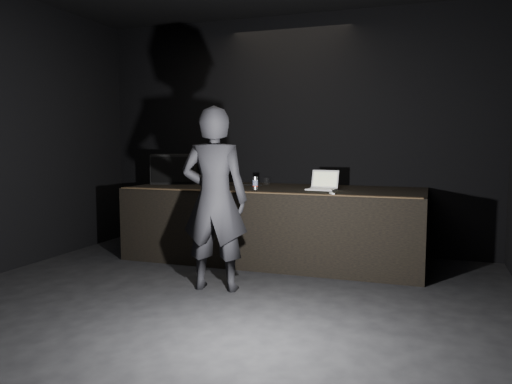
{
  "coord_description": "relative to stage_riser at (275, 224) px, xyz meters",
  "views": [
    {
      "loc": [
        2.02,
        -3.81,
        1.63
      ],
      "look_at": [
        -0.12,
        2.3,
        0.98
      ],
      "focal_mm": 35.0,
      "sensor_mm": 36.0,
      "label": 1
    }
  ],
  "objects": [
    {
      "name": "ground",
      "position": [
        0.0,
        -2.73,
        -0.5
      ],
      "size": [
        7.0,
        7.0,
        0.0
      ],
      "primitive_type": "plane",
      "color": "black",
      "rests_on": "ground"
    },
    {
      "name": "room_walls",
      "position": [
        0.0,
        -2.73,
        1.52
      ],
      "size": [
        6.1,
        7.1,
        3.52
      ],
      "color": "black",
      "rests_on": "ground"
    },
    {
      "name": "stage_riser",
      "position": [
        0.0,
        0.0,
        0.0
      ],
      "size": [
        4.0,
        1.5,
        1.0
      ],
      "primitive_type": "cube",
      "color": "black",
      "rests_on": "ground"
    },
    {
      "name": "riser_lip",
      "position": [
        0.0,
        -0.71,
        0.51
      ],
      "size": [
        3.92,
        0.1,
        0.01
      ],
      "primitive_type": "cube",
      "color": "brown",
      "rests_on": "stage_riser"
    },
    {
      "name": "stage_monitor",
      "position": [
        -1.67,
        0.21,
        0.72
      ],
      "size": [
        0.79,
        0.7,
        0.44
      ],
      "rotation": [
        0.0,
        0.0,
        0.39
      ],
      "color": "black",
      "rests_on": "stage_riser"
    },
    {
      "name": "cable",
      "position": [
        -0.68,
        0.17,
        0.51
      ],
      "size": [
        0.81,
        0.19,
        0.02
      ],
      "primitive_type": "cylinder",
      "rotation": [
        0.0,
        1.57,
        0.21
      ],
      "color": "black",
      "rests_on": "stage_riser"
    },
    {
      "name": "laptop",
      "position": [
        0.68,
        -0.03,
        0.57
      ],
      "size": [
        0.4,
        0.36,
        0.25
      ],
      "rotation": [
        0.0,
        0.0,
        -0.1
      ],
      "color": "silver",
      "rests_on": "stage_riser"
    },
    {
      "name": "beer_can",
      "position": [
        -0.17,
        -0.34,
        0.59
      ],
      "size": [
        0.07,
        0.07,
        0.17
      ],
      "color": "silver",
      "rests_on": "stage_riser"
    },
    {
      "name": "plastic_cup",
      "position": [
        -0.24,
        0.35,
        0.56
      ],
      "size": [
        0.09,
        0.09,
        0.11
      ],
      "primitive_type": "cylinder",
      "color": "white",
      "rests_on": "stage_riser"
    },
    {
      "name": "wii_remote",
      "position": [
        0.92,
        -0.65,
        0.51
      ],
      "size": [
        0.09,
        0.14,
        0.03
      ],
      "primitive_type": "cube",
      "rotation": [
        0.0,
        0.0,
        0.43
      ],
      "color": "white",
      "rests_on": "stage_riser"
    },
    {
      "name": "person",
      "position": [
        -0.2,
        -1.58,
        0.51
      ],
      "size": [
        0.8,
        0.59,
        2.01
      ],
      "primitive_type": "imported",
      "rotation": [
        0.0,
        0.0,
        3.3
      ],
      "color": "black",
      "rests_on": "ground"
    }
  ]
}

